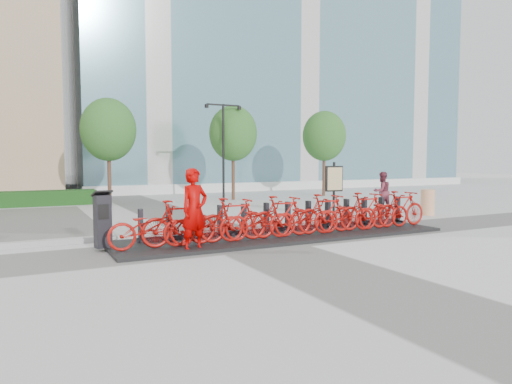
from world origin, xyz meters
name	(u,v)px	position (x,y,z in m)	size (l,w,h in m)	color
ground	(248,242)	(0.00, 0.00, 0.00)	(120.00, 120.00, 0.00)	silver
glass_building	(260,49)	(14.00, 26.00, 12.00)	(32.00, 16.00, 24.00)	teal
hedge_b	(28,199)	(-5.00, 13.20, 0.35)	(6.00, 1.20, 0.70)	#144210
tree_1	(108,130)	(-1.50, 12.00, 3.59)	(2.60, 2.60, 5.10)	brown
tree_2	(233,133)	(5.00, 12.00, 3.59)	(2.60, 2.60, 5.10)	brown
tree_3	(324,136)	(11.00, 12.00, 3.59)	(2.60, 2.60, 5.10)	brown
streetlamp	(223,141)	(4.00, 11.00, 3.13)	(2.00, 0.20, 5.00)	black
dock_pad	(285,236)	(1.30, 0.30, 0.04)	(9.60, 2.40, 0.08)	black
dock_rail_posts	(289,216)	(1.72, 0.77, 0.51)	(8.74, 0.50, 0.85)	black
bike_0	(149,227)	(-2.60, -0.05, 0.59)	(0.67, 1.93, 1.01)	#A40F0A
bike_1	(179,223)	(-1.88, -0.05, 0.64)	(0.53, 1.87, 1.12)	#A40F0A
bike_2	(207,223)	(-1.16, -0.05, 0.59)	(0.67, 1.93, 1.01)	#A40F0A
bike_3	(234,219)	(-0.44, -0.05, 0.64)	(0.53, 1.87, 1.12)	#A40F0A
bike_4	(259,220)	(0.28, -0.05, 0.59)	(0.67, 1.93, 1.01)	#A40F0A
bike_5	(282,216)	(1.00, -0.05, 0.64)	(0.53, 1.87, 1.12)	#A40F0A
bike_6	(305,217)	(1.72, -0.05, 0.59)	(0.67, 1.93, 1.01)	#A40F0A
bike_7	(326,213)	(2.44, -0.05, 0.64)	(0.53, 1.87, 1.12)	#A40F0A
bike_8	(346,214)	(3.16, -0.05, 0.59)	(0.67, 1.93, 1.01)	#A40F0A
bike_9	(365,211)	(3.88, -0.05, 0.64)	(0.53, 1.87, 1.12)	#A40F0A
bike_10	(384,211)	(4.60, -0.05, 0.59)	(0.67, 1.93, 1.01)	#A40F0A
bike_11	(401,208)	(5.32, -0.05, 0.64)	(0.53, 1.87, 1.12)	#A40F0A
kiosk	(103,220)	(-3.56, 0.56, 0.74)	(0.48, 0.42, 1.37)	black
worker_red	(194,210)	(-1.64, -0.48, 0.98)	(0.72, 0.47, 1.97)	#A90000
pedestrian	(382,192)	(8.25, 4.00, 0.83)	(0.81, 0.63, 1.67)	brown
construction_barrel	(428,202)	(8.87, 2.12, 0.50)	(0.52, 0.52, 1.01)	orange
map_sign	(334,181)	(5.04, 3.05, 1.38)	(0.69, 0.22, 2.08)	black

